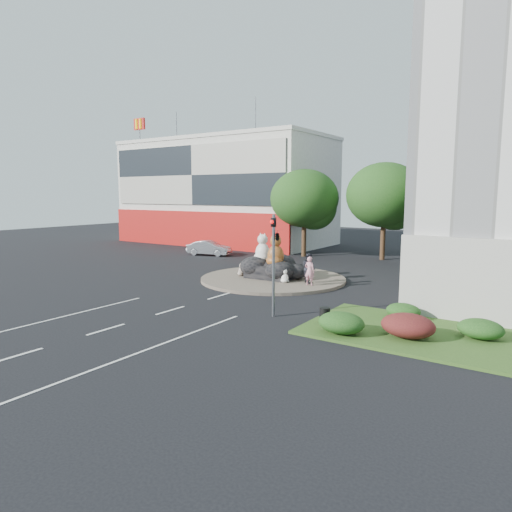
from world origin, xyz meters
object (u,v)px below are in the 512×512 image
(parked_car, at_px, (209,248))
(kitten_white, at_px, (285,276))
(litter_bin, at_px, (325,315))
(pedestrian_pink, at_px, (310,271))
(cat_tabby, at_px, (276,250))
(pedestrian_dark, at_px, (309,268))
(kitten_calico, at_px, (241,269))
(cat_white, at_px, (263,248))

(parked_car, bearing_deg, kitten_white, -136.77)
(litter_bin, bearing_deg, pedestrian_pink, 122.23)
(parked_car, bearing_deg, pedestrian_pink, -133.36)
(cat_tabby, bearing_deg, pedestrian_dark, -29.74)
(kitten_calico, height_order, pedestrian_pink, pedestrian_pink)
(cat_tabby, xyz_separation_m, pedestrian_pink, (2.85, -0.53, -1.06))
(litter_bin, bearing_deg, parked_car, 141.94)
(cat_tabby, xyz_separation_m, kitten_white, (1.12, -0.67, -1.53))
(cat_white, relative_size, pedestrian_pink, 1.17)
(kitten_white, relative_size, pedestrian_pink, 0.49)
(cat_tabby, relative_size, kitten_calico, 2.39)
(pedestrian_pink, relative_size, litter_bin, 2.56)
(cat_white, height_order, cat_tabby, cat_tabby)
(kitten_white, bearing_deg, cat_white, 123.64)
(kitten_calico, relative_size, kitten_white, 1.00)
(kitten_calico, height_order, kitten_white, kitten_calico)
(cat_white, height_order, pedestrian_dark, cat_white)
(pedestrian_pink, height_order, litter_bin, pedestrian_pink)
(kitten_white, bearing_deg, cat_tabby, 119.91)
(pedestrian_dark, relative_size, parked_car, 0.45)
(pedestrian_pink, height_order, parked_car, pedestrian_pink)
(cat_white, distance_m, pedestrian_pink, 4.63)
(pedestrian_pink, bearing_deg, kitten_white, 3.95)
(litter_bin, bearing_deg, cat_tabby, 133.98)
(cat_tabby, height_order, kitten_white, cat_tabby)
(cat_white, distance_m, pedestrian_dark, 4.06)
(kitten_calico, relative_size, pedestrian_dark, 0.47)
(kitten_calico, bearing_deg, pedestrian_pink, 8.42)
(kitten_calico, relative_size, parked_car, 0.21)
(parked_car, relative_size, litter_bin, 5.99)
(cat_white, xyz_separation_m, kitten_calico, (-1.26, -0.83, -1.52))
(cat_white, xyz_separation_m, kitten_white, (2.61, -1.33, -1.53))
(kitten_calico, xyz_separation_m, pedestrian_pink, (5.60, -0.36, 0.47))
(pedestrian_pink, relative_size, parked_car, 0.43)
(cat_tabby, distance_m, pedestrian_dark, 2.62)
(cat_white, height_order, parked_car, cat_white)
(cat_white, distance_m, kitten_white, 3.31)
(kitten_calico, bearing_deg, cat_white, 45.56)
(cat_tabby, distance_m, litter_bin, 10.59)
(kitten_calico, distance_m, pedestrian_pink, 5.63)
(kitten_calico, xyz_separation_m, parked_car, (-9.72, 8.09, 0.06))
(pedestrian_dark, xyz_separation_m, litter_bin, (4.84, -7.71, -0.69))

